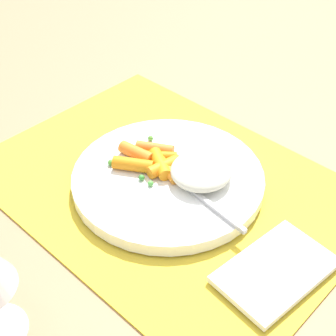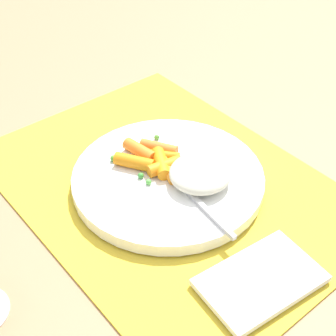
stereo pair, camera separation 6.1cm
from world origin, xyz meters
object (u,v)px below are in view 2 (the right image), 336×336
at_px(plate, 168,179).
at_px(rice_mound, 200,173).
at_px(carrot_portion, 154,158).
at_px(fork, 178,182).
at_px(napkin, 261,280).

height_order(plate, rice_mound, rice_mound).
xyz_separation_m(rice_mound, carrot_portion, (0.07, 0.02, -0.01)).
bearing_deg(rice_mound, plate, 29.74).
bearing_deg(plate, fork, 173.45).
distance_m(plate, rice_mound, 0.05).
xyz_separation_m(fork, napkin, (-0.17, 0.02, -0.02)).
bearing_deg(fork, plate, -6.55).
distance_m(carrot_portion, fork, 0.05).
xyz_separation_m(plate, rice_mound, (-0.04, -0.02, 0.02)).
height_order(rice_mound, fork, rice_mound).
bearing_deg(napkin, fork, -8.10).
bearing_deg(napkin, rice_mound, -17.69).
bearing_deg(plate, rice_mound, -150.26).
relative_size(carrot_portion, napkin, 0.77).
relative_size(rice_mound, napkin, 0.62).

